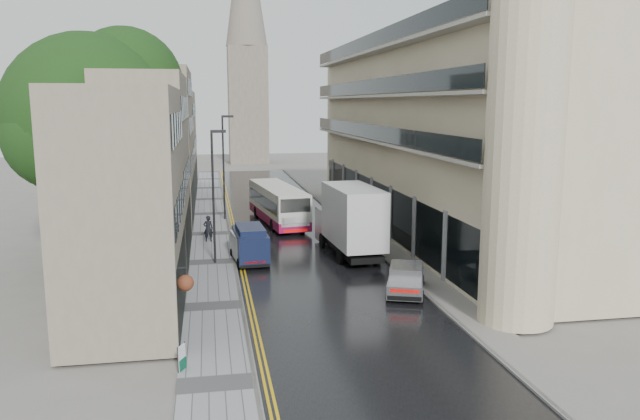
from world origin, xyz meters
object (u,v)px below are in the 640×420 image
object	(u,v)px
tree_near	(91,147)
silver_hatchback	(389,286)
navy_van	(239,249)
pedestrian	(208,229)
lamp_post_far	(224,168)
cream_bus	(272,212)
white_lorry	(340,227)
white_van	(239,254)
tree_far	(125,145)
lamp_post_near	(213,198)
estate_sign	(181,358)

from	to	relation	value
tree_near	silver_hatchback	size ratio (longest dim) A/B	3.55
navy_van	pedestrian	size ratio (longest dim) A/B	2.48
tree_near	pedestrian	size ratio (longest dim) A/B	7.75
lamp_post_far	cream_bus	bearing A→B (deg)	-64.86
white_lorry	pedestrian	bearing A→B (deg)	134.20
cream_bus	white_van	distance (m)	10.61
cream_bus	white_lorry	world-z (taller)	white_lorry
cream_bus	pedestrian	bearing A→B (deg)	-153.24
tree_far	white_van	distance (m)	17.92
tree_far	cream_bus	size ratio (longest dim) A/B	1.15
cream_bus	silver_hatchback	distance (m)	17.92
lamp_post_near	lamp_post_far	distance (m)	14.13
tree_near	silver_hatchback	bearing A→B (deg)	-32.38
tree_near	estate_sign	bearing A→B (deg)	-71.28
navy_van	estate_sign	distance (m)	14.11
white_van	estate_sign	distance (m)	14.19
tree_far	white_lorry	distance (m)	20.97
white_van	estate_sign	size ratio (longest dim) A/B	4.18
navy_van	pedestrian	distance (m)	7.28
tree_near	lamp_post_far	distance (m)	15.43
navy_van	lamp_post_near	size ratio (longest dim) A/B	0.57
white_lorry	silver_hatchback	bearing A→B (deg)	-86.34
tree_far	estate_sign	world-z (taller)	tree_far
lamp_post_near	estate_sign	distance (m)	15.49
cream_bus	lamp_post_far	bearing A→B (deg)	116.61
silver_hatchback	white_van	size ratio (longest dim) A/B	1.04
navy_van	lamp_post_near	xyz separation A→B (m)	(-1.37, 1.22, 2.85)
tree_far	lamp_post_far	world-z (taller)	tree_far
white_lorry	white_van	xyz separation A→B (m)	(-5.92, 0.09, -1.37)
silver_hatchback	lamp_post_near	world-z (taller)	lamp_post_near
tree_near	cream_bus	distance (m)	14.79
pedestrian	lamp_post_near	size ratio (longest dim) A/B	0.23
white_van	lamp_post_near	xyz separation A→B (m)	(-1.37, 1.12, 3.14)
estate_sign	white_van	bearing A→B (deg)	103.51
lamp_post_far	white_lorry	bearing A→B (deg)	-76.22
tree_near	white_van	distance (m)	10.43
lamp_post_near	estate_sign	world-z (taller)	lamp_post_near
tree_near	white_van	bearing A→B (deg)	-14.79
cream_bus	lamp_post_near	bearing A→B (deg)	-122.96
white_lorry	pedestrian	world-z (taller)	white_lorry
white_lorry	lamp_post_far	size ratio (longest dim) A/B	1.02
lamp_post_near	cream_bus	bearing A→B (deg)	57.41
tree_near	lamp_post_near	xyz separation A→B (m)	(6.83, -1.04, -2.94)
cream_bus	lamp_post_near	distance (m)	10.34
tree_near	lamp_post_near	size ratio (longest dim) A/B	1.79
pedestrian	lamp_post_far	distance (m)	8.96
tree_far	white_van	xyz separation A→B (m)	(7.90, -15.17, -5.36)
navy_van	pedestrian	xyz separation A→B (m)	(-1.74, 7.07, -0.14)
estate_sign	white_lorry	bearing A→B (deg)	82.59
tree_far	silver_hatchback	distance (m)	27.42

